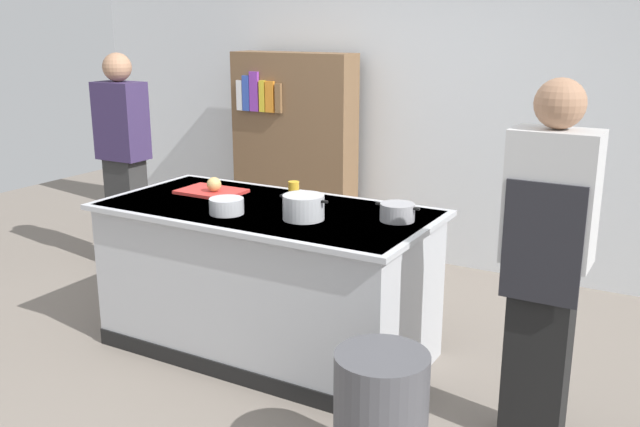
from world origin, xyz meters
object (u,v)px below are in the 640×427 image
Objects in this scene: mixing_bowl at (227,206)px; person_guest at (124,157)px; stock_pot at (304,207)px; juice_cup at (294,189)px; person_chef at (546,259)px; onion at (214,184)px; bookshelf at (294,153)px; trash_bin at (381,421)px; sauce_pan at (397,212)px.

person_guest is at bearing 151.64° from mixing_bowl.
juice_cup is (-0.31, 0.39, -0.02)m from stock_pot.
person_chef reaches higher than stock_pot.
stock_pot is at bearing -14.95° from onion.
person_guest is (-3.45, 0.87, -0.00)m from person_chef.
stock_pot is 2.28m from person_guest.
mixing_bowl is at bearing -104.16° from juice_cup.
bookshelf is (-0.46, 1.70, -0.11)m from onion.
onion reaches higher than trash_bin.
person_guest is at bearing 156.44° from onion.
juice_cup is 1.73m from trash_bin.
onion is 0.05× the size of person_guest.
trash_bin is (1.13, -1.14, -0.64)m from juice_cup.
person_guest is (-2.96, 1.55, 0.60)m from trash_bin.
onion is at bearing -158.36° from juice_cup.
person_guest is at bearing 167.47° from juice_cup.
bookshelf is (0.90, 1.10, -0.06)m from person_guest.
trash_bin is (1.60, -0.96, -0.66)m from onion.
sauce_pan is at bearing -44.71° from bookshelf.
trash_bin is (1.26, -0.63, -0.64)m from mixing_bowl.
stock_pot is 1.16× the size of sauce_pan.
bookshelf is (-1.24, 1.90, -0.11)m from stock_pot.
onion reaches higher than juice_cup.
mixing_bowl is at bearing -68.35° from bookshelf.
onion is 1.98m from trash_bin.
person_guest is at bearing -129.08° from bookshelf.
person_guest reaches higher than bookshelf.
trash_bin is at bearing -52.13° from bookshelf.
onion is 1.48m from person_guest.
onion is at bearing 50.72° from person_guest.
onion is 2.11m from person_chef.
mixing_bowl is (-0.89, -0.34, -0.00)m from sauce_pan.
sauce_pan is 2.56× the size of juice_cup.
person_chef is (1.31, -0.07, -0.05)m from stock_pot.
stock_pot is 1.29m from trash_bin.
person_guest is at bearing 167.51° from sauce_pan.
person_chef is at bearing -37.72° from bookshelf.
stock_pot reaches higher than sauce_pan.
person_guest is at bearing 89.67° from person_chef.
stock_pot is 0.50m from juice_cup.
stock_pot is 0.51m from sauce_pan.
person_guest reaches higher than sauce_pan.
person_chef reaches higher than sauce_pan.
onion is 1.76m from bookshelf.
sauce_pan is 1.31× the size of mixing_bowl.
stock_pot is at bearing -153.82° from sauce_pan.
stock_pot is 0.17× the size of bookshelf.
mixing_bowl is at bearing -164.90° from stock_pot.
bookshelf is at bearing 125.21° from person_guest.
onion reaches higher than mixing_bowl.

